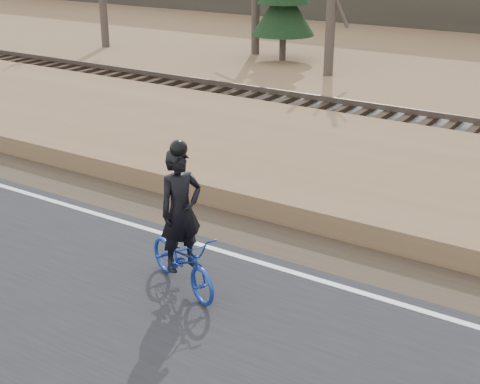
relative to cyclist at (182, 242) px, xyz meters
The scene contains 8 objects.
ground 1.79m from the cyclist, 134.67° to the left, with size 120.00×120.00×0.00m, color brown.
road 1.95m from the cyclist, 128.82° to the right, with size 120.00×6.00×0.06m, color black.
edge_line 1.89m from the cyclist, 129.99° to the left, with size 120.00×0.12×0.01m, color silver.
shoulder 2.70m from the cyclist, 115.53° to the left, with size 120.00×1.60×0.04m, color #473A2B.
embankment 5.47m from the cyclist, 101.77° to the left, with size 120.00×5.00×0.44m, color brown.
ballast 9.21m from the cyclist, 96.93° to the left, with size 120.00×3.00×0.45m, color slate.
railroad 9.19m from the cyclist, 96.93° to the left, with size 120.00×2.40×0.29m.
cyclist is the anchor object (origin of this frame).
Camera 1 is at (6.74, -8.26, 5.29)m, focal length 50.00 mm.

